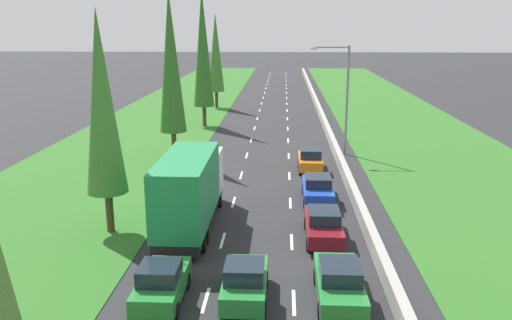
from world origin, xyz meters
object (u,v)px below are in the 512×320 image
Objects in this scene: green_sedan_right_lane at (339,282)px; green_hatchback_centre_lane at (245,282)px; blue_sedan_right_lane at (318,188)px; street_light_mast at (343,92)px; green_hatchback_left_lane at (161,283)px; poplar_tree_third at (171,62)px; maroon_sedan_right_lane at (323,225)px; orange_hatchback_right_lane at (310,160)px; poplar_tree_fifth at (216,53)px; green_box_truck_left_lane at (190,189)px; poplar_tree_fourth at (203,48)px; poplar_tree_second at (102,104)px.

green_hatchback_centre_lane is (-3.70, -0.22, 0.02)m from green_sedan_right_lane.
green_sedan_right_lane is at bearing -89.53° from blue_sedan_right_lane.
blue_sedan_right_lane is 0.50× the size of street_light_mast.
green_hatchback_left_lane is (-3.25, -0.29, 0.00)m from green_hatchback_centre_lane.
poplar_tree_third is (-7.46, 22.98, 6.89)m from green_hatchback_centre_lane.
orange_hatchback_right_lane reaches higher than maroon_sedan_right_lane.
poplar_tree_fifth is 28.45m from street_light_mast.
green_box_truck_left_lane is (-0.19, 7.90, 1.35)m from green_hatchback_left_lane.
green_hatchback_centre_lane is 3.26m from green_hatchback_left_lane.
poplar_tree_fourth is at bearing 113.48° from blue_sedan_right_lane.
green_hatchback_left_lane is 0.32× the size of poplar_tree_fifth.
poplar_tree_fourth is 1.18× the size of poplar_tree_fifth.
poplar_tree_fifth is at bearing 89.57° from poplar_tree_second.
poplar_tree_fifth is (0.18, 26.79, -0.62)m from poplar_tree_third.
blue_sedan_right_lane is (3.60, 12.48, -0.02)m from green_hatchback_centre_lane.
maroon_sedan_right_lane is at bearing -10.00° from green_box_truck_left_lane.
green_box_truck_left_lane is at bearing 134.02° from green_sedan_right_lane.
green_sedan_right_lane is 6.97m from green_hatchback_left_lane.
green_hatchback_left_lane is at bearing -175.81° from green_sedan_right_lane.
orange_hatchback_right_lane is at bearing -17.82° from poplar_tree_third.
poplar_tree_fifth is at bearing 91.29° from poplar_tree_fourth.
blue_sedan_right_lane is at bearing 89.29° from maroon_sedan_right_lane.
green_hatchback_left_lane is at bearing -135.43° from maroon_sedan_right_lane.
poplar_tree_second reaches higher than green_box_truck_left_lane.
poplar_tree_fourth is at bearing 95.76° from green_hatchback_left_lane.
street_light_mast reaches higher than green_hatchback_left_lane.
green_hatchback_left_lane is 50.62m from poplar_tree_fifth.
green_box_truck_left_lane is 1.04× the size of street_light_mast.
green_box_truck_left_lane is at bearing -84.79° from poplar_tree_fifth.
poplar_tree_second is (-4.36, 7.21, 5.97)m from green_hatchback_left_lane.
green_hatchback_left_lane is (-6.95, -0.51, 0.02)m from green_sedan_right_lane.
poplar_tree_second reaches higher than green_hatchback_centre_lane.
green_sedan_right_lane is at bearing -63.87° from poplar_tree_third.
green_box_truck_left_lane is at bearing 114.35° from green_hatchback_centre_lane.
green_hatchback_left_lane reaches higher than green_sedan_right_lane.
green_hatchback_centre_lane is 0.43× the size of street_light_mast.
green_sedan_right_lane is 0.37× the size of poplar_tree_fifth.
poplar_tree_second is (-11.14, 0.53, 5.99)m from maroon_sedan_right_lane.
street_light_mast reaches higher than maroon_sedan_right_lane.
green_hatchback_left_lane is 0.29× the size of poplar_tree_third.
street_light_mast is at bearing -42.07° from poplar_tree_fourth.
blue_sedan_right_lane is 0.48× the size of green_box_truck_left_lane.
green_box_truck_left_lane is 6.26m from poplar_tree_second.
orange_hatchback_right_lane is 0.32× the size of poplar_tree_fifth.
maroon_sedan_right_lane is at bearing -70.97° from poplar_tree_fourth.
maroon_sedan_right_lane is at bearing -89.81° from orange_hatchback_right_lane.
poplar_tree_third is at bearing 136.50° from blue_sedan_right_lane.
poplar_tree_second is 1.28× the size of street_light_mast.
poplar_tree_second is at bearing -131.47° from orange_hatchback_right_lane.
green_hatchback_left_lane is 8.02m from green_box_truck_left_lane.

